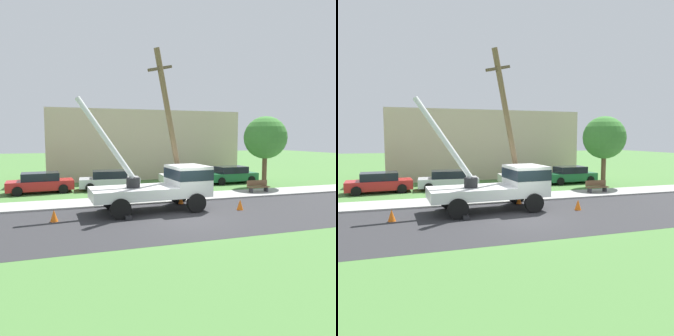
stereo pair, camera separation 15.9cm
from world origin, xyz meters
TOP-DOWN VIEW (x-y plane):
  - ground_plane at (0.00, 12.00)m, footprint 120.00×120.00m
  - road_asphalt at (0.00, 0.00)m, footprint 80.00×7.03m
  - sidewalk_strip at (0.00, 4.77)m, footprint 80.00×2.51m
  - utility_truck at (-0.57, 1.98)m, footprint 6.89×3.21m
  - leaning_utility_pole at (0.18, 3.42)m, footprint 2.82×1.73m
  - traffic_cone_ahead at (3.22, 0.68)m, footprint 0.36×0.36m
  - traffic_cone_behind at (-6.20, 1.13)m, footprint 0.36×0.36m
  - traffic_cone_curbside at (0.72, 3.14)m, footprint 0.36×0.36m
  - parked_sedan_red at (-7.42, 9.64)m, footprint 4.54×2.27m
  - parked_sedan_silver at (-2.59, 9.62)m, footprint 4.50×2.18m
  - parked_sedan_white at (3.85, 10.39)m, footprint 4.51×2.20m
  - parked_sedan_green at (7.76, 9.97)m, footprint 4.51×2.20m
  - park_bench at (7.05, 4.83)m, footprint 1.60×0.45m
  - roadside_tree_near at (9.23, 7.30)m, footprint 3.31×3.31m
  - lowrise_building_backdrop at (1.68, 17.06)m, footprint 18.00×6.00m

SIDE VIEW (x-z plane):
  - ground_plane at x=0.00m, z-range 0.00..0.00m
  - road_asphalt at x=0.00m, z-range 0.00..0.01m
  - sidewalk_strip at x=0.00m, z-range 0.00..0.10m
  - traffic_cone_ahead at x=3.22m, z-range 0.00..0.56m
  - traffic_cone_behind at x=-6.20m, z-range 0.00..0.56m
  - traffic_cone_curbside at x=0.72m, z-range 0.00..0.56m
  - park_bench at x=7.05m, z-range 0.01..0.91m
  - parked_sedan_red at x=-7.42m, z-range 0.00..1.42m
  - parked_sedan_silver at x=-2.59m, z-range 0.00..1.42m
  - parked_sedan_white at x=3.85m, z-range 0.00..1.42m
  - parked_sedan_green at x=7.76m, z-range 0.00..1.42m
  - utility_truck at x=-0.57m, z-range -1.58..4.40m
  - lowrise_building_backdrop at x=1.68m, z-range 0.00..6.40m
  - roadside_tree_near at x=9.23m, z-range 1.09..6.62m
  - leaning_utility_pole at x=0.18m, z-range 0.12..8.89m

